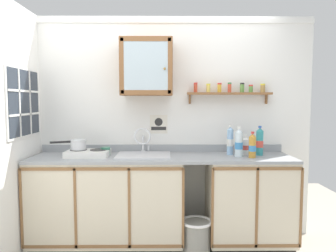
{
  "coord_description": "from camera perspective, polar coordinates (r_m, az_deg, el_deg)",
  "views": [
    {
      "loc": [
        0.03,
        -2.79,
        1.52
      ],
      "look_at": [
        0.06,
        0.5,
        1.25
      ],
      "focal_mm": 33.55,
      "sensor_mm": 36.0,
      "label": 1
    }
  ],
  "objects": [
    {
      "name": "window",
      "position": [
        3.35,
        -24.75,
        3.86
      ],
      "size": [
        0.03,
        0.69,
        0.68
      ],
      "color": "#262D38"
    },
    {
      "name": "bottle_opaque_white_4",
      "position": [
        3.36,
        13.96,
        -3.58
      ],
      "size": [
        0.07,
        0.07,
        0.21
      ],
      "color": "white",
      "rests_on": "countertop"
    },
    {
      "name": "trash_bin",
      "position": [
        3.3,
        5.19,
        -19.33
      ],
      "size": [
        0.31,
        0.31,
        0.34
      ],
      "color": "gray",
      "rests_on": "ground"
    },
    {
      "name": "sink",
      "position": [
        3.28,
        -4.49,
        -5.68
      ],
      "size": [
        0.55,
        0.48,
        0.39
      ],
      "color": "silver",
      "rests_on": "countertop"
    },
    {
      "name": "bottle_juice_amber_2",
      "position": [
        3.23,
        15.08,
        -3.55
      ],
      "size": [
        0.07,
        0.07,
        0.26
      ],
      "color": "gold",
      "rests_on": "countertop"
    },
    {
      "name": "saucepan",
      "position": [
        3.34,
        -16.08,
        -3.19
      ],
      "size": [
        0.34,
        0.19,
        0.1
      ],
      "color": "silver",
      "rests_on": "hot_plate_stove"
    },
    {
      "name": "wall_cabinet",
      "position": [
        3.32,
        -3.88,
        10.56
      ],
      "size": [
        0.53,
        0.34,
        0.58
      ],
      "color": "brown"
    },
    {
      "name": "backsplash",
      "position": [
        3.49,
        -1.06,
        -4.05
      ],
      "size": [
        2.65,
        0.02,
        0.08
      ],
      "primitive_type": "cube",
      "color": "gray",
      "rests_on": "countertop"
    },
    {
      "name": "bottle_water_clear_3",
      "position": [
        3.25,
        12.75,
        -3.09
      ],
      "size": [
        0.08,
        0.08,
        0.3
      ],
      "color": "silver",
      "rests_on": "countertop"
    },
    {
      "name": "hot_plate_stove",
      "position": [
        3.31,
        -14.32,
        -4.81
      ],
      "size": [
        0.43,
        0.29,
        0.07
      ],
      "color": "silver",
      "rests_on": "countertop"
    },
    {
      "name": "lower_cabinet_run_right",
      "position": [
        3.46,
        14.47,
        -13.23
      ],
      "size": [
        0.87,
        0.57,
        0.92
      ],
      "color": "black",
      "rests_on": "ground"
    },
    {
      "name": "countertop",
      "position": [
        3.23,
        -1.1,
        -5.74
      ],
      "size": [
        2.65,
        0.6,
        0.03
      ],
      "primitive_type": "cube",
      "color": "gray",
      "rests_on": "lower_cabinet_run"
    },
    {
      "name": "warning_sign",
      "position": [
        3.46,
        -1.71,
        0.31
      ],
      "size": [
        0.19,
        0.01,
        0.21
      ],
      "color": "silver"
    },
    {
      "name": "bottle_detergent_teal_0",
      "position": [
        3.39,
        16.31,
        -2.8
      ],
      "size": [
        0.07,
        0.07,
        0.31
      ],
      "color": "teal",
      "rests_on": "countertop"
    },
    {
      "name": "back_wall",
      "position": [
        3.5,
        -1.06,
        -0.21
      ],
      "size": [
        3.29,
        0.07,
        2.43
      ],
      "color": "white",
      "rests_on": "ground"
    },
    {
      "name": "bottle_water_blue_1",
      "position": [
        3.35,
        11.22,
        -2.7
      ],
      "size": [
        0.07,
        0.07,
        0.31
      ],
      "color": "#8CB7E0",
      "rests_on": "countertop"
    },
    {
      "name": "lower_cabinet_run",
      "position": [
        3.4,
        -10.86,
        -13.48
      ],
      "size": [
        1.55,
        0.57,
        0.92
      ],
      "color": "black",
      "rests_on": "ground"
    },
    {
      "name": "spice_shelf",
      "position": [
        3.46,
        11.16,
        6.06
      ],
      "size": [
        0.9,
        0.14,
        0.23
      ],
      "color": "brown"
    },
    {
      "name": "mug",
      "position": [
        3.32,
        -11.3,
        -4.52
      ],
      "size": [
        0.12,
        0.1,
        0.09
      ],
      "color": "#337259",
      "rests_on": "countertop"
    }
  ]
}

